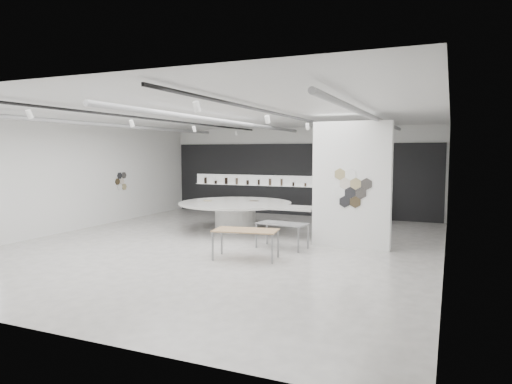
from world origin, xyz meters
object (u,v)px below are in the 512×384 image
at_px(sample_table_wood, 246,232).
at_px(sample_table_stone, 282,225).
at_px(display_island, 237,212).
at_px(partition_column, 352,185).
at_px(kitchen_counter, 364,209).

bearing_deg(sample_table_wood, sample_table_stone, 75.61).
bearing_deg(sample_table_wood, display_island, 118.51).
distance_m(display_island, sample_table_stone, 3.28).
xyz_separation_m(display_island, sample_table_wood, (2.05, -3.77, 0.05)).
relative_size(partition_column, sample_table_stone, 2.41).
xyz_separation_m(partition_column, sample_table_wood, (-2.19, -2.44, -1.09)).
xyz_separation_m(sample_table_wood, sample_table_stone, (0.41, 1.59, -0.04)).
relative_size(sample_table_stone, kitchen_counter, 0.96).
xyz_separation_m(partition_column, display_island, (-4.24, 1.33, -1.15)).
height_order(partition_column, display_island, partition_column).
bearing_deg(display_island, kitchen_counter, 48.57).
bearing_deg(kitchen_counter, sample_table_stone, -99.35).
distance_m(sample_table_stone, kitchen_counter, 6.47).
bearing_deg(partition_column, display_island, 162.63).
relative_size(partition_column, kitchen_counter, 2.30).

